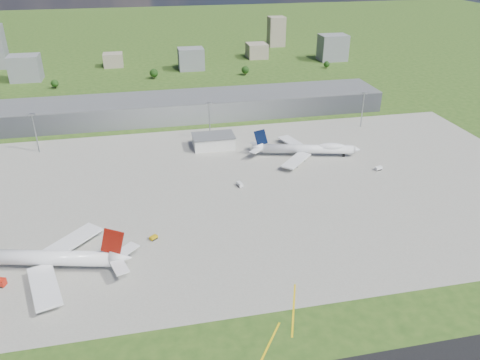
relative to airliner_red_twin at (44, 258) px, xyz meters
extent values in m
plane|color=#2B4D18|center=(77.40, 161.55, -5.47)|extent=(1400.00, 1400.00, 0.00)
cube|color=gray|center=(87.40, 51.55, -5.43)|extent=(360.00, 190.00, 0.08)
cube|color=slate|center=(77.40, 176.55, 2.03)|extent=(300.00, 42.00, 15.00)
cube|color=silver|center=(87.40, 111.55, -1.47)|extent=(26.00, 16.00, 8.00)
cylinder|color=gray|center=(-22.60, 126.55, 7.03)|extent=(0.70, 0.70, 25.00)
cube|color=gray|center=(-22.60, 126.55, 19.83)|extent=(3.50, 2.00, 1.20)
cylinder|color=gray|center=(87.40, 126.55, 7.03)|extent=(0.70, 0.70, 25.00)
cube|color=gray|center=(87.40, 126.55, 19.83)|extent=(3.50, 2.00, 1.20)
cylinder|color=gray|center=(197.40, 126.55, 7.03)|extent=(0.70, 0.70, 25.00)
cube|color=gray|center=(197.40, 126.55, 19.83)|extent=(3.50, 2.00, 1.20)
cylinder|color=white|center=(-2.77, 0.67, 0.31)|extent=(60.73, 20.54, 6.31)
cone|color=white|center=(30.94, -7.52, 1.15)|extent=(9.66, 8.12, 6.31)
cube|color=maroon|center=(-4.81, 1.17, -1.64)|extent=(49.19, 14.33, 1.37)
cube|color=white|center=(2.37, -16.00, -1.58)|extent=(16.76, 28.89, 0.95)
cube|color=white|center=(9.45, 13.13, -1.58)|extent=(25.72, 26.30, 0.95)
cube|color=maroon|center=(28.38, -6.90, 8.72)|extent=(10.30, 2.99, 12.70)
cylinder|color=#38383D|center=(0.81, -11.56, -3.58)|extent=(6.41, 4.63, 3.36)
cylinder|color=#38383D|center=(6.03, 9.89, -3.58)|extent=(6.41, 4.63, 3.36)
cube|color=black|center=(2.24, -5.41, -4.16)|extent=(1.93, 1.62, 2.63)
cube|color=black|center=(4.48, 3.78, -4.16)|extent=(1.93, 1.62, 2.63)
cylinder|color=white|center=(142.61, 85.53, -0.51)|extent=(55.60, 18.82, 5.59)
cone|color=white|center=(171.93, 78.30, -0.51)|extent=(5.72, 6.51, 5.59)
cone|color=white|center=(111.98, 93.10, 0.21)|extent=(8.34, 7.15, 5.59)
cube|color=#1A4E93|center=(144.36, 85.10, -2.25)|extent=(45.05, 13.21, 1.17)
ellipsoid|color=white|center=(156.72, 82.05, 1.16)|extent=(18.70, 9.71, 5.03)
cube|color=white|center=(138.04, 100.76, -2.14)|extent=(14.78, 26.42, 0.81)
cube|color=white|center=(131.48, 74.19, -2.14)|extent=(23.28, 23.76, 0.81)
cube|color=#071235|center=(114.17, 92.56, 6.79)|extent=(8.83, 2.59, 10.89)
cylinder|color=#38383D|center=(140.01, 94.53, -3.85)|extent=(5.50, 3.99, 2.88)
cylinder|color=#38383D|center=(137.12, 104.53, -3.85)|extent=(5.50, 3.99, 2.88)
cylinder|color=#38383D|center=(136.12, 78.78, -3.85)|extent=(5.50, 3.99, 2.88)
cylinder|color=#38383D|center=(128.91, 71.28, -3.85)|extent=(5.50, 3.99, 2.88)
cube|color=black|center=(138.33, 90.77, -4.34)|extent=(1.66, 1.40, 2.25)
cube|color=black|center=(136.39, 82.89, -4.34)|extent=(1.66, 1.40, 2.25)
cube|color=black|center=(164.49, 80.13, -4.34)|extent=(1.66, 1.40, 2.25)
cube|color=#C69C0B|center=(44.26, 12.62, -4.34)|extent=(4.02, 3.71, 1.41)
cube|color=black|center=(44.26, 12.62, -5.04)|extent=(3.66, 3.48, 0.70)
cube|color=silver|center=(92.82, 54.48, -4.01)|extent=(3.12, 5.03, 2.06)
cube|color=black|center=(92.82, 54.48, -5.04)|extent=(3.05, 4.37, 0.70)
cube|color=white|center=(176.96, 57.81, -4.09)|extent=(4.67, 3.06, 1.91)
cube|color=black|center=(176.96, 57.81, -5.04)|extent=(4.08, 2.99, 0.70)
cube|color=slate|center=(-62.60, 311.55, 6.53)|extent=(28.00, 22.00, 24.00)
cube|color=gray|center=(17.40, 351.55, 1.53)|extent=(20.00, 18.00, 14.00)
cube|color=slate|center=(97.40, 321.55, 5.53)|extent=(26.00, 20.00, 22.00)
cube|color=gray|center=(177.40, 361.55, 2.53)|extent=(22.00, 24.00, 16.00)
cube|color=slate|center=(257.40, 331.55, 8.53)|extent=(30.00, 22.00, 28.00)
cube|color=gray|center=(217.40, 421.55, 12.53)|extent=(20.00, 18.00, 36.00)
cylinder|color=#382314|center=(-32.60, 276.55, -3.97)|extent=(0.70, 0.70, 3.00)
sphere|color=black|center=(-32.60, 276.55, -0.60)|extent=(6.75, 6.75, 6.75)
cylinder|color=#382314|center=(57.40, 291.55, -3.67)|extent=(0.70, 0.70, 3.60)
sphere|color=black|center=(57.40, 291.55, 0.38)|extent=(8.10, 8.10, 8.10)
cylinder|color=#382314|center=(147.40, 286.55, -3.77)|extent=(0.70, 0.70, 3.40)
sphere|color=black|center=(147.40, 286.55, 0.05)|extent=(7.65, 7.65, 7.65)
cylinder|color=#382314|center=(237.40, 296.55, -4.07)|extent=(0.70, 0.70, 2.80)
sphere|color=black|center=(237.40, 296.55, -0.92)|extent=(6.30, 6.30, 6.30)
camera|label=1|loc=(46.17, -167.28, 114.80)|focal=35.00mm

